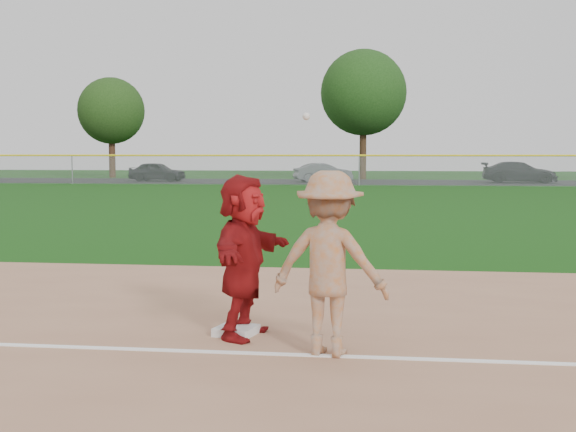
# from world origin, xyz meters

# --- Properties ---
(ground) EXTENTS (160.00, 160.00, 0.00)m
(ground) POSITION_xyz_m (0.00, 0.00, 0.00)
(ground) COLOR #11410C
(ground) RESTS_ON ground
(foul_line) EXTENTS (60.00, 0.10, 0.01)m
(foul_line) POSITION_xyz_m (0.00, -0.80, 0.03)
(foul_line) COLOR white
(foul_line) RESTS_ON infield_dirt
(parking_asphalt) EXTENTS (120.00, 10.00, 0.01)m
(parking_asphalt) POSITION_xyz_m (0.00, 46.00, 0.01)
(parking_asphalt) COLOR black
(parking_asphalt) RESTS_ON ground
(first_base) EXTENTS (0.54, 0.54, 0.10)m
(first_base) POSITION_xyz_m (-0.43, -0.02, 0.07)
(first_base) COLOR silver
(first_base) RESTS_ON infield_dirt
(base_runner) EXTENTS (0.92, 1.84, 1.90)m
(base_runner) POSITION_xyz_m (-0.32, -0.09, 0.97)
(base_runner) COLOR maroon
(base_runner) RESTS_ON infield_dirt
(car_left) EXTENTS (4.45, 2.12, 1.47)m
(car_left) POSITION_xyz_m (-15.53, 45.36, 0.74)
(car_left) COLOR black
(car_left) RESTS_ON parking_asphalt
(car_mid) EXTENTS (4.52, 2.81, 1.41)m
(car_mid) POSITION_xyz_m (-2.80, 45.17, 0.71)
(car_mid) COLOR #505257
(car_mid) RESTS_ON parking_asphalt
(car_right) EXTENTS (5.38, 2.41, 1.53)m
(car_right) POSITION_xyz_m (11.39, 45.54, 0.78)
(car_right) COLOR black
(car_right) RESTS_ON parking_asphalt
(first_base_play) EXTENTS (1.39, 1.07, 2.59)m
(first_base_play) POSITION_xyz_m (0.72, -0.70, 1.00)
(first_base_play) COLOR gray
(first_base_play) RESTS_ON infield_dirt
(outfield_fence) EXTENTS (110.00, 0.12, 110.00)m
(outfield_fence) POSITION_xyz_m (0.00, 40.00, 1.96)
(outfield_fence) COLOR #999EA0
(outfield_fence) RESTS_ON ground
(tree_1) EXTENTS (5.80, 5.80, 8.75)m
(tree_1) POSITION_xyz_m (-22.00, 53.00, 5.83)
(tree_1) COLOR #382014
(tree_1) RESTS_ON ground
(tree_2) EXTENTS (7.00, 7.00, 10.58)m
(tree_2) POSITION_xyz_m (0.00, 51.50, 7.06)
(tree_2) COLOR #332112
(tree_2) RESTS_ON ground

